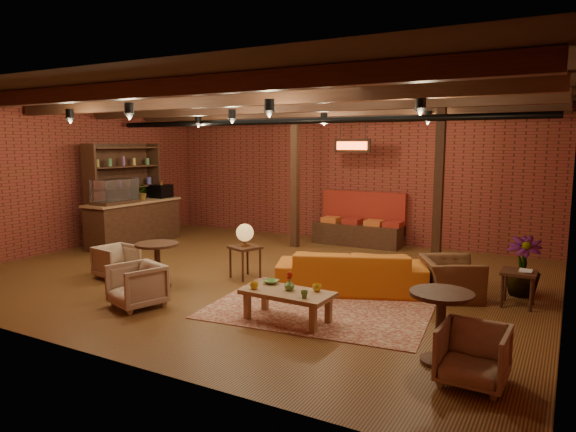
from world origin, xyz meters
The scene contains 28 objects.
floor centered at (0.00, 0.00, 0.00)m, with size 10.00×10.00×0.00m, color #371B0D.
ceiling centered at (0.00, 0.00, 3.20)m, with size 10.00×8.00×0.02m, color black.
wall_back centered at (0.00, 4.00, 1.60)m, with size 10.00×0.02×3.20m, color maroon.
wall_front centered at (0.00, -4.00, 1.60)m, with size 10.00×0.02×3.20m, color maroon.
wall_left centered at (-5.00, 0.00, 1.60)m, with size 0.02×8.00×3.20m, color maroon.
wall_right centered at (5.00, 0.00, 1.60)m, with size 0.02×8.00×3.20m, color maroon.
ceiling_beams centered at (0.00, 0.00, 3.08)m, with size 9.80×6.40×0.22m, color black, non-canonical shape.
ceiling_pipe centered at (0.00, 1.60, 2.85)m, with size 0.12×0.12×9.60m, color black.
post_left centered at (-0.60, 2.60, 1.60)m, with size 0.16×0.16×3.20m, color black.
post_right centered at (2.80, 2.00, 1.60)m, with size 0.16×0.16×3.20m, color black.
service_counter centered at (-4.10, 1.00, 0.80)m, with size 0.80×2.50×1.60m, color black, non-canonical shape.
plant_counter centered at (-4.00, 1.20, 1.22)m, with size 0.35×0.39×0.30m, color #337F33.
shelving_hutch centered at (-4.50, 1.10, 1.20)m, with size 0.52×2.00×2.40m, color black, non-canonical shape.
banquette centered at (0.60, 3.55, 0.50)m, with size 2.10×0.70×1.00m, color maroon, non-canonical shape.
service_sign centered at (0.60, 3.10, 2.35)m, with size 0.86×0.06×0.30m, color #FF4E19.
ceiling_spotlights centered at (0.00, 0.00, 2.86)m, with size 6.40×4.40×0.28m, color black, non-canonical shape.
rug centered at (1.87, -1.17, 0.01)m, with size 3.13×2.39×0.01m, color maroon.
sofa centered at (1.96, -0.22, 0.35)m, with size 2.37×0.93×0.69m, color #C1611A.
coffee_table centered at (1.73, -1.93, 0.38)m, with size 1.25×0.66×0.67m.
side_table_lamp centered at (-0.03, -0.33, 0.75)m, with size 0.60×0.60×0.99m.
round_table_left centered at (-0.99, -1.53, 0.51)m, with size 0.72×0.72×0.75m.
armchair_a centered at (-2.06, -1.44, 0.33)m, with size 0.63×0.59×0.65m, color beige.
armchair_b centered at (-0.51, -2.47, 0.35)m, with size 0.69×0.64×0.71m, color beige.
armchair_right centered at (3.43, 0.24, 0.42)m, with size 0.96×0.62×0.84m, color brown.
side_table_book centered at (4.40, 0.29, 0.50)m, with size 0.48×0.48×0.56m.
round_table_right centered at (3.85, -2.29, 0.54)m, with size 0.69×0.69×0.80m.
armchair_far centered at (4.25, -2.64, 0.33)m, with size 0.65×0.60×0.66m, color beige.
plant_tall centered at (4.40, 0.93, 1.42)m, with size 1.58×1.58×2.83m, color #4C7F4C.
Camera 1 is at (5.01, -7.79, 2.38)m, focal length 32.00 mm.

